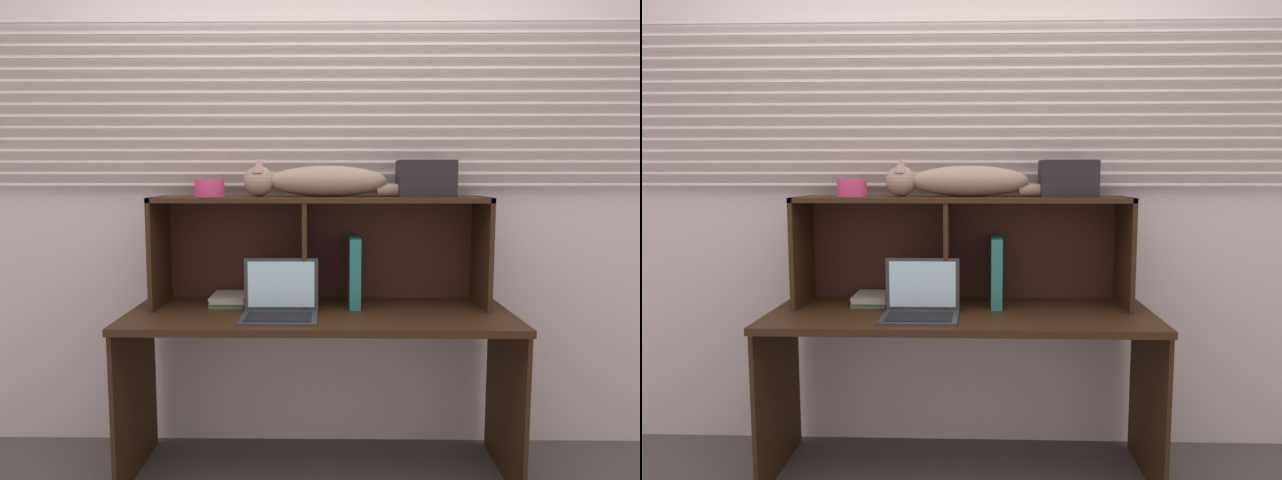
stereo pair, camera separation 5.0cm
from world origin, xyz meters
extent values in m
cube|color=beige|center=(0.00, 0.55, 1.25)|extent=(4.40, 0.04, 2.50)
cube|color=silver|center=(0.00, 0.50, 1.25)|extent=(3.19, 0.02, 0.01)
cube|color=silver|center=(0.00, 0.50, 1.31)|extent=(3.19, 0.02, 0.01)
cube|color=silver|center=(0.00, 0.50, 1.36)|extent=(3.19, 0.02, 0.01)
cube|color=silver|center=(0.00, 0.50, 1.41)|extent=(3.19, 0.02, 0.01)
cube|color=silver|center=(0.00, 0.50, 1.46)|extent=(3.19, 0.02, 0.01)
cube|color=silver|center=(0.00, 0.50, 1.52)|extent=(3.19, 0.02, 0.01)
cube|color=silver|center=(0.00, 0.50, 1.57)|extent=(3.19, 0.02, 0.01)
cube|color=silver|center=(0.00, 0.50, 1.62)|extent=(3.19, 0.02, 0.01)
cube|color=silver|center=(0.00, 0.50, 1.67)|extent=(3.19, 0.02, 0.01)
cube|color=silver|center=(0.00, 0.50, 1.72)|extent=(3.19, 0.02, 0.01)
cube|color=silver|center=(0.00, 0.50, 1.78)|extent=(3.19, 0.02, 0.01)
cube|color=silver|center=(0.00, 0.50, 1.83)|extent=(3.19, 0.02, 0.01)
cube|color=silver|center=(0.00, 0.50, 1.88)|extent=(3.19, 0.02, 0.01)
cube|color=silver|center=(0.00, 0.50, 1.93)|extent=(3.19, 0.02, 0.01)
cube|color=silver|center=(0.00, 0.50, 1.99)|extent=(3.19, 0.02, 0.01)
cube|color=#311D0E|center=(0.00, 0.21, 0.70)|extent=(1.62, 0.59, 0.03)
cube|color=#311D0E|center=(-0.80, 0.21, 0.34)|extent=(0.02, 0.54, 0.69)
cube|color=#311D0E|center=(0.80, 0.21, 0.34)|extent=(0.02, 0.54, 0.69)
cube|color=#311D0E|center=(0.00, 0.34, 1.19)|extent=(1.45, 0.31, 0.02)
cube|color=#311D0E|center=(-0.71, 0.34, 0.96)|extent=(0.02, 0.31, 0.48)
cube|color=#311D0E|center=(0.71, 0.34, 0.96)|extent=(0.02, 0.31, 0.48)
cube|color=#311D0E|center=(-0.06, 0.34, 0.95)|extent=(0.02, 0.30, 0.46)
cube|color=#381B14|center=(0.00, 0.50, 0.96)|extent=(1.45, 0.01, 0.48)
ellipsoid|color=gray|center=(0.03, 0.34, 1.27)|extent=(0.52, 0.16, 0.14)
sphere|color=gray|center=(-0.27, 0.34, 1.27)|extent=(0.13, 0.13, 0.13)
cone|color=gray|center=(-0.27, 0.31, 1.33)|extent=(0.06, 0.06, 0.06)
cone|color=gray|center=(-0.27, 0.38, 1.33)|extent=(0.06, 0.06, 0.06)
cylinder|color=gray|center=(0.40, 0.34, 1.23)|extent=(0.30, 0.06, 0.06)
cube|color=#303030|center=(-0.16, 0.09, 0.72)|extent=(0.31, 0.23, 0.01)
cube|color=#303030|center=(-0.16, 0.20, 0.84)|extent=(0.31, 0.01, 0.22)
cube|color=#B2E0EA|center=(-0.16, 0.19, 0.84)|extent=(0.28, 0.00, 0.19)
cube|color=black|center=(-0.16, 0.07, 0.73)|extent=(0.26, 0.16, 0.00)
cube|color=#217766|center=(0.15, 0.34, 0.87)|extent=(0.05, 0.24, 0.31)
cube|color=#4A6C46|center=(-0.40, 0.35, 0.73)|extent=(0.15, 0.20, 0.02)
cube|color=#9D9580|center=(-0.40, 0.34, 0.75)|extent=(0.15, 0.20, 0.01)
cube|color=gray|center=(-0.40, 0.34, 0.76)|extent=(0.15, 0.20, 0.01)
cylinder|color=#D43E71|center=(-0.48, 0.34, 1.24)|extent=(0.13, 0.13, 0.08)
cube|color=black|center=(0.46, 0.34, 1.28)|extent=(0.24, 0.18, 0.16)
camera|label=1|loc=(0.03, -2.14, 1.29)|focal=31.84mm
camera|label=2|loc=(0.08, -2.14, 1.29)|focal=31.84mm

